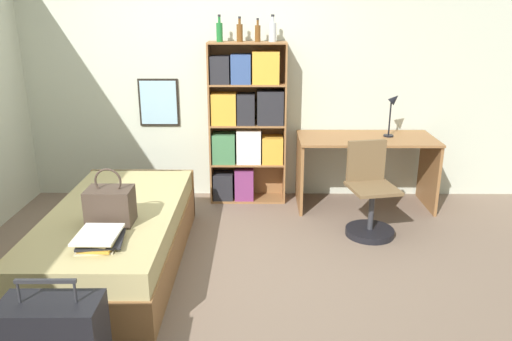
% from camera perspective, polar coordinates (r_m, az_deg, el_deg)
% --- Properties ---
extents(ground_plane, '(14.00, 14.00, 0.00)m').
position_cam_1_polar(ground_plane, '(4.21, -7.07, -10.62)').
color(ground_plane, '#756051').
extents(wall_back, '(10.00, 0.09, 2.60)m').
position_cam_1_polar(wall_back, '(5.43, -5.36, 10.44)').
color(wall_back, beige).
rests_on(wall_back, ground_plane).
extents(bed, '(1.01, 2.06, 0.49)m').
position_cam_1_polar(bed, '(4.24, -15.60, -7.29)').
color(bed, olive).
rests_on(bed, ground_plane).
extents(handbag, '(0.33, 0.23, 0.43)m').
position_cam_1_polar(handbag, '(3.82, -16.32, -3.85)').
color(handbag, '#47382D').
rests_on(handbag, bed).
extents(book_stack_on_bed, '(0.33, 0.36, 0.08)m').
position_cam_1_polar(book_stack_on_bed, '(3.55, -17.41, -7.43)').
color(book_stack_on_bed, beige).
rests_on(book_stack_on_bed, bed).
extents(bookcase, '(0.80, 0.30, 1.69)m').
position_cam_1_polar(bookcase, '(5.28, -1.20, 5.44)').
color(bookcase, olive).
rests_on(bookcase, ground_plane).
extents(bottle_green, '(0.06, 0.06, 0.26)m').
position_cam_1_polar(bottle_green, '(5.16, -4.20, 15.57)').
color(bottle_green, '#1E6B2D').
rests_on(bottle_green, bookcase).
extents(bottle_brown, '(0.06, 0.06, 0.24)m').
position_cam_1_polar(bottle_brown, '(5.18, -1.88, 15.53)').
color(bottle_brown, brown).
rests_on(bottle_brown, bookcase).
extents(bottle_clear, '(0.06, 0.06, 0.23)m').
position_cam_1_polar(bottle_clear, '(5.15, 0.19, 15.47)').
color(bottle_clear, brown).
rests_on(bottle_clear, bookcase).
extents(bottle_blue, '(0.08, 0.08, 0.26)m').
position_cam_1_polar(bottle_blue, '(5.17, 1.90, 15.62)').
color(bottle_blue, '#B7BCC1').
rests_on(bottle_blue, bookcase).
extents(desk, '(1.40, 0.66, 0.75)m').
position_cam_1_polar(desk, '(5.31, 12.38, 1.49)').
color(desk, olive).
rests_on(desk, ground_plane).
extents(desk_lamp, '(0.15, 0.10, 0.46)m').
position_cam_1_polar(desk_lamp, '(5.28, 15.39, 7.04)').
color(desk_lamp, black).
rests_on(desk_lamp, desk).
extents(desk_chair, '(0.48, 0.48, 0.86)m').
position_cam_1_polar(desk_chair, '(4.73, 12.85, -3.87)').
color(desk_chair, black).
rests_on(desk_chair, ground_plane).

